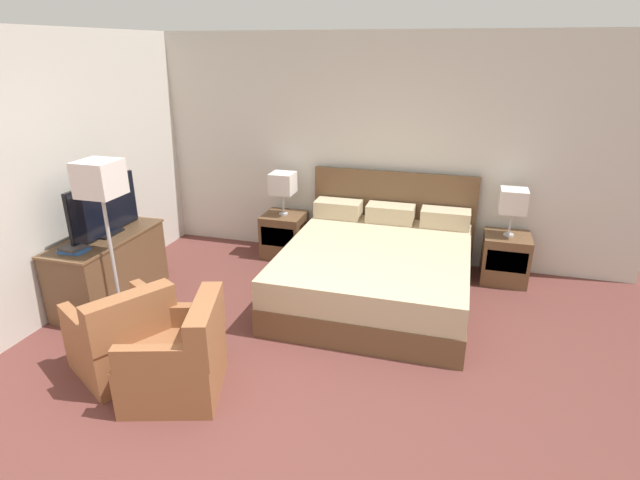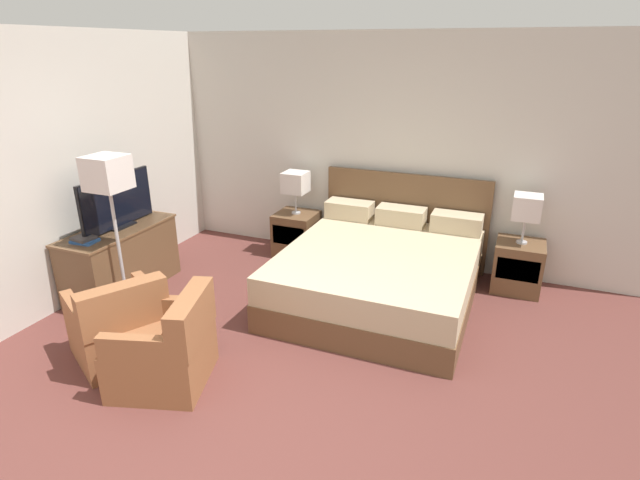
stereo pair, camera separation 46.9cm
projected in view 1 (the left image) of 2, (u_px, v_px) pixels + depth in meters
The scene contains 15 objects.
ground_plane at pixel (255, 445), 3.31m from camera, with size 10.20×10.20×0.00m, color brown.
wall_back at pixel (365, 150), 5.90m from camera, with size 6.24×0.06×2.64m, color beige.
wall_left at pixel (59, 175), 4.75m from camera, with size 0.06×5.20×2.64m, color beige.
bed at pixel (377, 269), 5.20m from camera, with size 1.92×2.15×1.11m.
nightstand_left at pixel (284, 235), 6.23m from camera, with size 0.49×0.48×0.54m.
nightstand_right at pixel (505, 258), 5.55m from camera, with size 0.49×0.48×0.54m.
table_lamp_left at pixel (283, 184), 5.99m from camera, with size 0.28×0.28×0.52m.
table_lamp_right at pixel (513, 201), 5.31m from camera, with size 0.28×0.28×0.52m.
dresser at pixel (109, 267), 5.09m from camera, with size 0.54×1.26×0.70m.
tv at pixel (104, 209), 4.92m from camera, with size 0.18×0.96×0.55m.
book_red_cover at pixel (74, 251), 4.58m from camera, with size 0.23×0.17×0.03m, color #234C8E.
book_blue_cover at pixel (72, 248), 4.57m from camera, with size 0.19×0.17×0.03m, color #383333.
armchair_by_window at pixel (124, 338), 3.99m from camera, with size 0.94×0.93×0.76m.
armchair_companion at pixel (179, 359), 3.73m from camera, with size 0.86×0.85×0.76m.
floor_lamp at pixel (101, 190), 4.30m from camera, with size 0.33×0.33×1.57m.
Camera 1 is at (1.14, -2.37, 2.47)m, focal length 28.00 mm.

